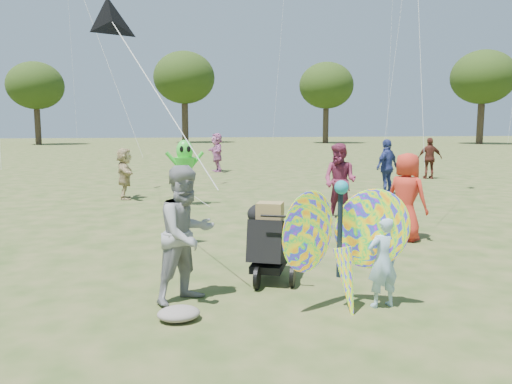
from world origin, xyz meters
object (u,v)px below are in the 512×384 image
crowd_h (430,158)px  crowd_j (217,152)px  jogging_stroller (268,236)px  crowd_c (387,167)px  child_girl (383,262)px  alien_kite (185,169)px  crowd_e (340,181)px  crowd_d (125,174)px  crowd_a (406,197)px  adult_man (187,234)px  butterfly_kite (343,246)px

crowd_h → crowd_j: size_ratio=0.93×
crowd_j → jogging_stroller: 16.19m
crowd_c → child_girl: bearing=33.3°
alien_kite → crowd_h: bearing=25.4°
child_girl → crowd_e: crowd_e is taller
jogging_stroller → alien_kite: bearing=119.9°
crowd_e → crowd_j: 12.08m
crowd_d → crowd_a: bearing=-144.1°
child_girl → alien_kite: (-1.79, 8.00, 0.43)m
crowd_a → crowd_d: bearing=7.6°
crowd_a → crowd_j: crowd_j is taller
crowd_e → jogging_stroller: 4.89m
adult_man → crowd_h: size_ratio=1.01×
butterfly_kite → alien_kite: (-1.30, 7.99, 0.22)m
crowd_d → crowd_j: bearing=-28.9°
crowd_a → jogging_stroller: 3.53m
crowd_j → butterfly_kite: (-0.72, -17.43, -0.13)m
crowd_d → jogging_stroller: (2.36, -8.17, -0.12)m
child_girl → crowd_j: 17.44m
child_girl → adult_man: 2.33m
crowd_j → butterfly_kite: 17.44m
crowd_c → crowd_h: crowd_c is taller
child_girl → jogging_stroller: jogging_stroller is taller
crowd_c → crowd_d: size_ratio=1.15×
adult_man → crowd_d: adult_man is taller
crowd_a → crowd_h: bearing=-65.3°
crowd_c → jogging_stroller: size_ratio=1.48×
jogging_stroller → crowd_d: bearing=129.8°
crowd_e → butterfly_kite: 5.80m
butterfly_kite → crowd_h: bearing=55.9°
adult_man → jogging_stroller: 1.34m
crowd_e → butterfly_kite: bearing=-59.6°
butterfly_kite → adult_man: bearing=159.5°
adult_man → crowd_j: crowd_j is taller
crowd_c → jogging_stroller: (-5.46, -7.57, -0.24)m
crowd_e → butterfly_kite: crowd_e is taller
crowd_a → crowd_d: (-5.38, 6.36, -0.07)m
crowd_c → crowd_e: 4.47m
crowd_a → adult_man: bearing=87.9°
crowd_h → crowd_e: bearing=60.3°
crowd_a → butterfly_kite: size_ratio=0.93×
crowd_d → crowd_e: size_ratio=0.86×
child_girl → butterfly_kite: size_ratio=0.62×
adult_man → jogging_stroller: size_ratio=1.45×
crowd_e → crowd_j: crowd_j is taller
crowd_a → butterfly_kite: 3.96m
crowd_h → alien_kite: 10.95m
crowd_c → alien_kite: alien_kite is taller
crowd_c → alien_kite: (-6.18, -0.87, 0.12)m
crowd_a → crowd_d: 8.33m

